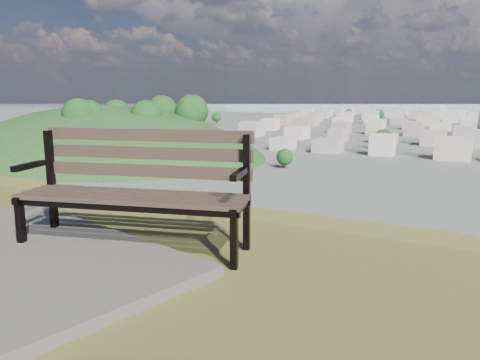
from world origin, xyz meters
The scene contains 4 objects.
park_bench centered at (-1.31, 2.73, 25.59)m, with size 2.09×1.14×1.04m.
green_wooded_hill centered at (-139.43, 144.91, 0.12)m, with size 162.18×129.74×81.09m.
city_trees centered at (-26.39, 319.00, 4.83)m, with size 406.52×387.20×9.98m.
far_hills centered at (-60.92, 1402.93, 25.47)m, with size 2050.00×340.00×60.00m.
Camera 1 is at (1.37, -0.43, 26.38)m, focal length 35.00 mm.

